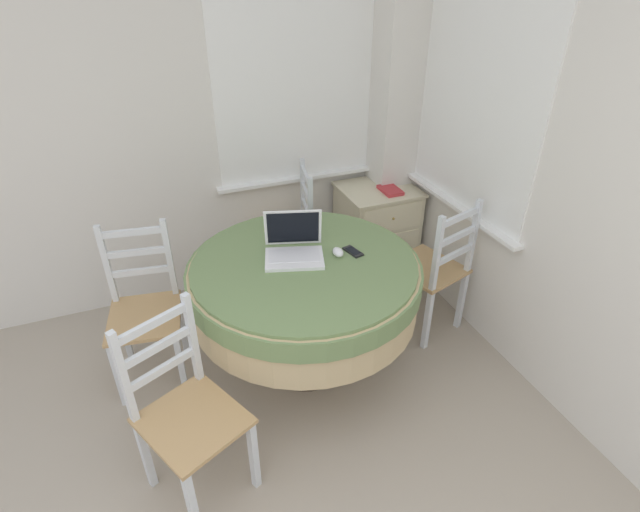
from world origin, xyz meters
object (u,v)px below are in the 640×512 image
at_px(round_dining_table, 305,284).
at_px(dining_chair_near_back_window, 288,234).
at_px(corner_cabinet, 376,231).
at_px(book_on_cabinet, 390,190).
at_px(laptop, 294,247).
at_px(computer_mouse, 338,252).
at_px(cell_phone, 353,251).
at_px(dining_chair_camera_near, 186,414).
at_px(dining_chair_left_flank, 145,311).
at_px(dining_chair_near_right_window, 433,270).

distance_m(round_dining_table, dining_chair_near_back_window, 0.91).
xyz_separation_m(corner_cabinet, book_on_cabinet, (0.05, -0.08, 0.36)).
bearing_deg(laptop, computer_mouse, -21.66).
height_order(computer_mouse, dining_chair_near_back_window, dining_chair_near_back_window).
height_order(cell_phone, dining_chair_camera_near, dining_chair_camera_near).
xyz_separation_m(round_dining_table, computer_mouse, (0.19, -0.00, 0.16)).
height_order(round_dining_table, dining_chair_near_back_window, dining_chair_near_back_window).
height_order(dining_chair_left_flank, corner_cabinet, dining_chair_left_flank).
bearing_deg(corner_cabinet, cell_phone, -125.55).
relative_size(dining_chair_near_back_window, dining_chair_near_right_window, 1.00).
bearing_deg(cell_phone, corner_cabinet, 54.45).
xyz_separation_m(cell_phone, dining_chair_left_flank, (-1.12, 0.34, -0.33)).
relative_size(computer_mouse, dining_chair_camera_near, 0.09).
distance_m(dining_chair_near_back_window, dining_chair_near_right_window, 1.05).
height_order(laptop, dining_chair_left_flank, laptop).
bearing_deg(cell_phone, dining_chair_near_right_window, 8.77).
bearing_deg(dining_chair_left_flank, dining_chair_near_right_window, -8.02).
relative_size(computer_mouse, dining_chair_near_back_window, 0.09).
relative_size(dining_chair_near_back_window, dining_chair_camera_near, 1.00).
height_order(round_dining_table, book_on_cabinet, round_dining_table).
bearing_deg(book_on_cabinet, cell_phone, -130.41).
distance_m(round_dining_table, dining_chair_left_flank, 0.92).
bearing_deg(round_dining_table, dining_chair_near_right_window, 5.72).
bearing_deg(laptop, dining_chair_camera_near, -141.17).
xyz_separation_m(cell_phone, dining_chair_near_back_window, (-0.09, 0.87, -0.33)).
bearing_deg(dining_chair_near_right_window, corner_cabinet, 90.36).
relative_size(laptop, corner_cabinet, 0.53).
height_order(dining_chair_near_back_window, dining_chair_near_right_window, same).
distance_m(laptop, corner_cabinet, 1.28).
xyz_separation_m(computer_mouse, book_on_cabinet, (0.75, 0.77, -0.09)).
height_order(dining_chair_near_back_window, dining_chair_camera_near, same).
distance_m(round_dining_table, corner_cabinet, 1.26).
xyz_separation_m(dining_chair_near_back_window, dining_chair_camera_near, (-0.93, -1.36, 0.00)).
height_order(laptop, computer_mouse, laptop).
height_order(laptop, dining_chair_near_back_window, laptop).
height_order(computer_mouse, dining_chair_camera_near, dining_chair_camera_near).
bearing_deg(dining_chair_near_back_window, laptop, -105.61).
bearing_deg(corner_cabinet, computer_mouse, -129.35).
relative_size(laptop, computer_mouse, 4.51).
distance_m(dining_chair_near_back_window, corner_cabinet, 0.70).
relative_size(computer_mouse, corner_cabinet, 0.12).
bearing_deg(laptop, cell_phone, -15.86).
bearing_deg(laptop, book_on_cabinet, 35.34).
bearing_deg(round_dining_table, computer_mouse, -1.34).
relative_size(cell_phone, book_on_cabinet, 0.69).
relative_size(computer_mouse, cell_phone, 0.62).
distance_m(cell_phone, book_on_cabinet, 1.02).
bearing_deg(corner_cabinet, laptop, -140.21).
xyz_separation_m(dining_chair_near_right_window, book_on_cabinet, (0.05, 0.68, 0.26)).
distance_m(dining_chair_near_back_window, dining_chair_left_flank, 1.16).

